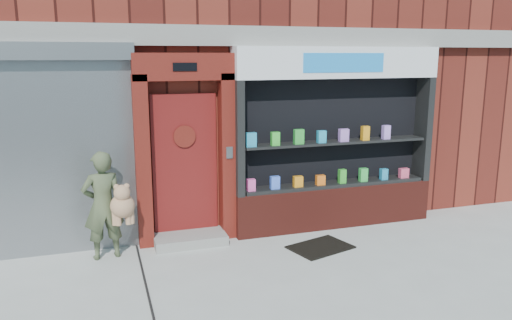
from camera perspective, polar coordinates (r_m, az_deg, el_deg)
name	(u,v)px	position (r m, az deg, el deg)	size (l,w,h in m)	color
ground	(273,284)	(6.57, 1.92, -13.96)	(80.00, 80.00, 0.00)	#9E9E99
building	(183,3)	(11.78, -8.33, 17.30)	(12.00, 8.16, 8.00)	#4A1611
shutter_bay	(23,140)	(7.64, -25.08, 2.13)	(3.10, 0.30, 3.04)	gray
red_door_bay	(186,150)	(7.66, -8.05, 1.18)	(1.52, 0.58, 2.90)	#57140F
pharmacy_bay	(335,147)	(8.41, 9.01, 1.53)	(3.50, 0.41, 3.00)	#5C1C15
woman	(106,205)	(7.38, -16.80, -4.96)	(0.74, 0.57, 1.57)	#485236
doormat	(320,247)	(7.74, 7.37, -9.85)	(0.90, 0.63, 0.02)	black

